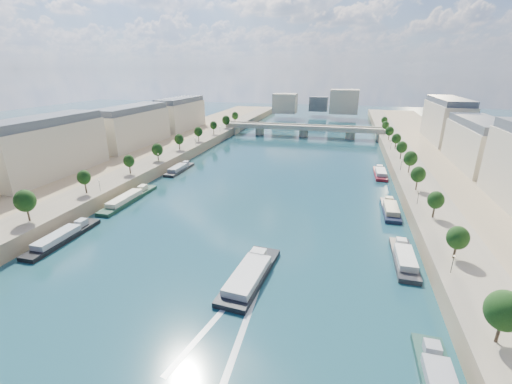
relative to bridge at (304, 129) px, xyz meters
The scene contains 17 objects.
ground 117.74m from the bridge, 90.00° to the right, with size 700.00×700.00×0.00m, color #0B2834.
quay_left 137.94m from the bridge, 121.47° to the right, with size 44.00×520.00×5.00m, color #9E8460.
quay_right 137.94m from the bridge, 58.53° to the right, with size 44.00×520.00×5.00m, color #9E8460.
pave_left 130.71m from the bridge, 115.85° to the right, with size 14.00×520.00×0.10m, color gray.
pave_right 130.71m from the bridge, 64.15° to the right, with size 14.00×520.00×0.10m, color gray.
trees_left 128.16m from the bridge, 115.44° to the right, with size 4.80×268.80×8.26m.
trees_right 120.99m from the bridge, 62.93° to the right, with size 4.80×268.80×8.26m.
lamps_left 138.03m from the bridge, 112.36° to the right, with size 0.36×200.36×4.28m.
lamps_right 124.29m from the bridge, 65.01° to the right, with size 0.36×200.36×4.28m.
buildings_left 136.06m from the bridge, 128.82° to the right, with size 16.00×226.00×23.20m.
buildings_right 136.06m from the bridge, 51.18° to the right, with size 16.00×226.00×23.20m.
skyline 102.39m from the bridge, 88.21° to the left, with size 79.00×42.00×22.00m.
bridge is the anchor object (origin of this frame).
tour_barge 178.36m from the bridge, 86.71° to the right, with size 9.25×25.67×3.60m.
wake 195.02m from the bridge, 86.99° to the right, with size 10.74×26.03×0.04m.
moored_barges_left 177.05m from the bridge, 104.90° to the right, with size 5.00×161.86×3.60m.
moored_barges_right 170.36m from the bridge, 74.50° to the right, with size 5.00×168.38×3.60m.
Camera 1 is at (28.60, -25.00, 45.38)m, focal length 24.00 mm.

